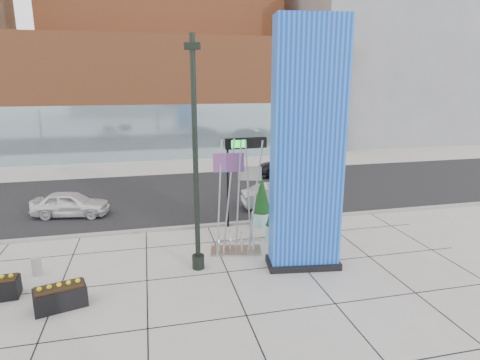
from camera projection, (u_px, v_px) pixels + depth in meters
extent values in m
plane|color=#9E9991|center=(198.00, 263.00, 16.01)|extent=(160.00, 160.00, 0.00)
cube|color=black|center=(178.00, 195.00, 25.46)|extent=(80.00, 12.00, 0.02)
cube|color=gray|center=(188.00, 227.00, 19.78)|extent=(80.00, 0.30, 0.12)
cube|color=#A85830|center=(172.00, 97.00, 40.41)|extent=(34.00, 10.00, 11.00)
cube|color=#8CA5B2|center=(177.00, 132.00, 36.60)|extent=(34.00, 0.60, 5.00)
cube|color=slate|center=(371.00, 64.00, 49.80)|extent=(20.00, 18.00, 18.00)
cube|color=blue|center=(307.00, 149.00, 14.69)|extent=(2.70, 1.37, 9.31)
cube|color=black|center=(303.00, 262.00, 15.79)|extent=(2.93, 1.60, 0.26)
cylinder|color=black|center=(195.00, 159.00, 14.55)|extent=(0.20, 0.20, 8.67)
cylinder|color=black|center=(198.00, 262.00, 15.54)|extent=(0.48, 0.48, 0.54)
cube|color=black|center=(192.00, 46.00, 13.61)|extent=(0.59, 0.37, 0.24)
cube|color=#B9BBBE|center=(236.00, 251.00, 17.14)|extent=(2.29, 1.45, 0.06)
cylinder|color=#B9BBBE|center=(221.00, 199.00, 16.23)|extent=(0.08, 0.08, 4.84)
cylinder|color=#B9BBBE|center=(228.00, 196.00, 16.63)|extent=(0.08, 0.08, 4.84)
cylinder|color=#B9BBBE|center=(239.00, 197.00, 16.49)|extent=(0.08, 0.08, 4.84)
cylinder|color=#B9BBBE|center=(247.00, 195.00, 16.86)|extent=(0.08, 0.08, 4.84)
cylinder|color=#B9BBBE|center=(255.00, 197.00, 16.50)|extent=(0.08, 0.08, 4.84)
torus|color=#B9BBBE|center=(220.00, 243.00, 16.78)|extent=(0.23, 0.88, 0.88)
torus|color=#B9BBBE|center=(230.00, 241.00, 17.07)|extent=(0.23, 0.88, 0.88)
torus|color=#B9BBBE|center=(242.00, 241.00, 16.99)|extent=(0.23, 0.88, 0.88)
torus|color=#B9BBBE|center=(252.00, 239.00, 17.28)|extent=(0.23, 0.88, 0.88)
cube|color=red|center=(229.00, 163.00, 16.14)|extent=(1.26, 0.20, 0.77)
cube|color=#B9BBBE|center=(249.00, 173.00, 16.54)|extent=(0.94, 0.32, 0.58)
cylinder|color=gray|center=(37.00, 266.00, 15.00)|extent=(0.35, 0.35, 0.68)
cylinder|color=black|center=(228.00, 184.00, 19.51)|extent=(0.10, 0.10, 4.37)
cube|color=black|center=(247.00, 143.00, 19.24)|extent=(2.09, 0.36, 0.52)
cube|color=#19D833|center=(239.00, 144.00, 19.04)|extent=(0.73, 0.08, 0.36)
cylinder|color=#8CBDB9|center=(279.00, 217.00, 20.35)|extent=(0.96, 0.96, 0.67)
cylinder|color=black|center=(279.00, 211.00, 20.26)|extent=(0.88, 0.88, 0.06)
cone|color=black|center=(279.00, 195.00, 20.06)|extent=(0.86, 0.86, 1.72)
cylinder|color=#8CBDB9|center=(261.00, 218.00, 20.14)|extent=(1.01, 1.01, 0.71)
cylinder|color=black|center=(262.00, 212.00, 20.05)|extent=(0.93, 0.93, 0.06)
cone|color=black|center=(262.00, 194.00, 19.83)|extent=(0.91, 0.91, 1.82)
cylinder|color=#8CBDB9|center=(275.00, 232.00, 18.47)|extent=(0.93, 0.93, 0.65)
cylinder|color=black|center=(275.00, 225.00, 18.39)|extent=(0.85, 0.85, 0.06)
cone|color=black|center=(275.00, 208.00, 18.19)|extent=(0.84, 0.84, 1.67)
cube|color=black|center=(60.00, 298.00, 12.85)|extent=(1.73, 1.19, 0.67)
cube|color=black|center=(59.00, 287.00, 12.76)|extent=(1.59, 1.05, 0.07)
imported|color=white|center=(71.00, 204.00, 21.41)|extent=(4.17, 2.28, 1.35)
imported|color=#ADAFB5|center=(278.00, 197.00, 22.77)|extent=(4.18, 1.65, 1.35)
imported|color=black|center=(292.00, 165.00, 30.49)|extent=(5.77, 2.87, 1.61)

